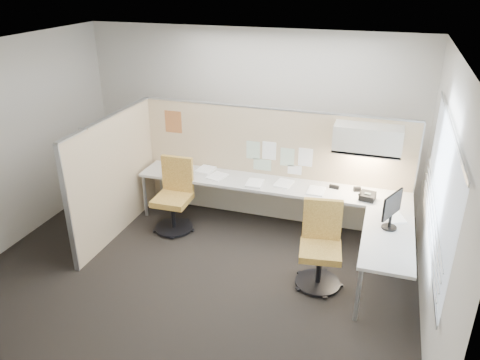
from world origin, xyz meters
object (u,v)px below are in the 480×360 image
(chair_right, at_px, (320,248))
(monitor, at_px, (392,209))
(desk, at_px, (290,198))
(chair_left, at_px, (174,197))
(phone, at_px, (367,196))

(chair_right, xyz_separation_m, monitor, (0.77, 0.31, 0.51))
(desk, distance_m, chair_left, 1.70)
(chair_left, distance_m, monitor, 3.11)
(desk, distance_m, chair_right, 1.17)
(chair_right, bearing_deg, chair_left, 155.02)
(chair_left, bearing_deg, desk, 8.87)
(monitor, bearing_deg, chair_left, 107.92)
(desk, relative_size, phone, 16.68)
(desk, xyz_separation_m, chair_right, (0.60, -0.99, -0.11))
(monitor, height_order, phone, monitor)
(chair_left, xyz_separation_m, chair_right, (2.28, -0.69, -0.01))
(desk, relative_size, monitor, 8.59)
(desk, height_order, chair_left, chair_left)
(chair_right, height_order, monitor, monitor)
(chair_right, bearing_deg, monitor, 14.14)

